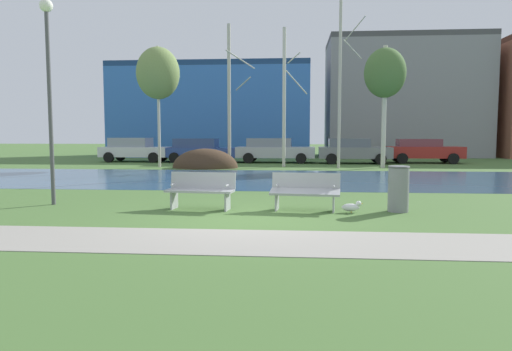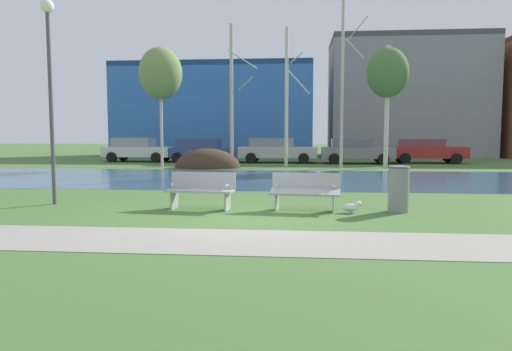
{
  "view_description": "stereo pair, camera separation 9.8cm",
  "coord_description": "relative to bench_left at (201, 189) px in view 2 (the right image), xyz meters",
  "views": [
    {
      "loc": [
        0.99,
        -9.66,
        1.79
      ],
      "look_at": [
        0.08,
        1.36,
        0.8
      ],
      "focal_mm": 32.97,
      "sensor_mm": 36.0,
      "label": 1
    },
    {
      "loc": [
        1.09,
        -9.65,
        1.79
      ],
      "look_at": [
        0.08,
        1.36,
        0.8
      ],
      "focal_mm": 32.97,
      "sensor_mm": 36.0,
      "label": 2
    }
  ],
  "objects": [
    {
      "name": "trash_bin",
      "position": [
        4.59,
        0.05,
        0.07
      ],
      "size": [
        0.49,
        0.49,
        1.05
      ],
      "color": "gray",
      "rests_on": "ground"
    },
    {
      "name": "birch_center",
      "position": [
        4.5,
        13.73,
        4.19
      ],
      "size": [
        1.33,
        2.29,
        9.13
      ],
      "color": "#BCB7A8",
      "rests_on": "ground"
    },
    {
      "name": "streetlamp",
      "position": [
        -3.87,
        0.44,
        2.94
      ],
      "size": [
        0.32,
        0.32,
        5.07
      ],
      "color": "#4C4C51",
      "rests_on": "ground"
    },
    {
      "name": "birch_far_left",
      "position": [
        -5.01,
        13.72,
        4.48
      ],
      "size": [
        2.27,
        2.27,
        6.37
      ],
      "color": "beige",
      "rests_on": "ground"
    },
    {
      "name": "bench_left",
      "position": [
        0.0,
        0.0,
        0.0
      ],
      "size": [
        1.65,
        0.72,
        0.87
      ],
      "color": "#9EA0A3",
      "rests_on": "ground"
    },
    {
      "name": "birch_center_right",
      "position": [
        6.83,
        14.24,
        4.4
      ],
      "size": [
        2.14,
        2.14,
        6.31
      ],
      "color": "beige",
      "rests_on": "ground"
    },
    {
      "name": "bench_right",
      "position": [
        2.46,
        0.0,
        0.0
      ],
      "size": [
        1.65,
        0.72,
        0.87
      ],
      "color": "#9EA0A3",
      "rests_on": "ground"
    },
    {
      "name": "parked_hatch_third_silver",
      "position": [
        0.92,
        18.07,
        0.32
      ],
      "size": [
        4.84,
        2.15,
        1.51
      ],
      "color": "#B2B5BC",
      "rests_on": "ground"
    },
    {
      "name": "ground_plane",
      "position": [
        1.22,
        8.78,
        -0.47
      ],
      "size": [
        120.0,
        120.0,
        0.0
      ],
      "primitive_type": "plane",
      "color": "#476B33"
    },
    {
      "name": "paved_path_strip",
      "position": [
        1.22,
        -3.26,
        -0.47
      ],
      "size": [
        60.0,
        1.87,
        0.01
      ],
      "primitive_type": "cube",
      "color": "gray",
      "rests_on": "ground"
    },
    {
      "name": "parked_suv_fifth_red",
      "position": [
        9.98,
        18.43,
        0.31
      ],
      "size": [
        4.47,
        2.05,
        1.47
      ],
      "color": "maroon",
      "rests_on": "ground"
    },
    {
      "name": "seagull",
      "position": [
        3.51,
        -0.2,
        -0.34
      ],
      "size": [
        0.48,
        0.18,
        0.27
      ],
      "color": "white",
      "rests_on": "ground"
    },
    {
      "name": "building_grey_warehouse",
      "position": [
        10.71,
        27.41,
        4.11
      ],
      "size": [
        11.88,
        6.36,
        9.16
      ],
      "color": "gray",
      "rests_on": "ground"
    },
    {
      "name": "parked_van_nearest_white",
      "position": [
        -7.98,
        18.32,
        0.33
      ],
      "size": [
        4.4,
        2.15,
        1.52
      ],
      "color": "silver",
      "rests_on": "ground"
    },
    {
      "name": "birch_center_left",
      "position": [
        1.64,
        14.6,
        3.3
      ],
      "size": [
        1.33,
        2.09,
        7.41
      ],
      "color": "beige",
      "rests_on": "ground"
    },
    {
      "name": "birch_left",
      "position": [
        -1.34,
        14.71,
        3.44
      ],
      "size": [
        1.51,
        2.61,
        7.67
      ],
      "color": "#BCB7A8",
      "rests_on": "ground"
    },
    {
      "name": "parked_sedan_second_blue",
      "position": [
        -3.72,
        18.24,
        0.31
      ],
      "size": [
        4.72,
        2.11,
        1.48
      ],
      "color": "#2D4793",
      "rests_on": "ground"
    },
    {
      "name": "river_band",
      "position": [
        1.22,
        7.74,
        -0.47
      ],
      "size": [
        80.0,
        8.35,
        0.01
      ],
      "primitive_type": "cube",
      "color": "#33516B",
      "rests_on": "ground"
    },
    {
      "name": "building_blue_store",
      "position": [
        -4.32,
        26.39,
        3.1
      ],
      "size": [
        15.17,
        6.5,
        7.14
      ],
      "color": "#3870C6",
      "rests_on": "ground"
    },
    {
      "name": "parked_wagon_fourth_grey",
      "position": [
        5.69,
        17.66,
        0.32
      ],
      "size": [
        4.3,
        2.15,
        1.49
      ],
      "color": "slate",
      "rests_on": "ground"
    },
    {
      "name": "soil_mound",
      "position": [
        -2.48,
        13.38,
        -0.47
      ],
      "size": [
        3.45,
        2.43,
        2.03
      ],
      "primitive_type": "ellipsoid",
      "color": "#423021",
      "rests_on": "ground"
    }
  ]
}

